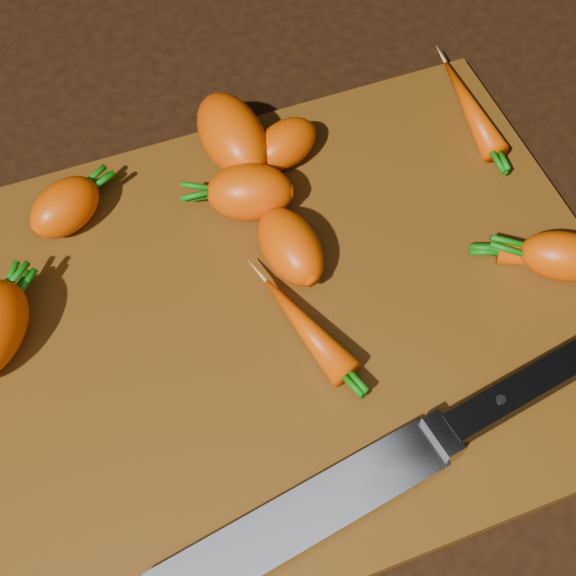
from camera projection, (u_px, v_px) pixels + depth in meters
name	position (u px, v px, depth m)	size (l,w,h in m)	color
ground	(292.00, 321.00, 0.63)	(2.00, 2.00, 0.01)	black
cutting_board	(293.00, 314.00, 0.62)	(0.50, 0.40, 0.01)	#61380C
carrot_1	(250.00, 192.00, 0.65)	(0.07, 0.05, 0.05)	#DE4400
carrot_2	(232.00, 135.00, 0.67)	(0.09, 0.05, 0.05)	#DE4400
carrot_3	(290.00, 246.00, 0.62)	(0.07, 0.04, 0.04)	#DE4400
carrot_4	(285.00, 144.00, 0.68)	(0.06, 0.04, 0.04)	#DE4400
carrot_5	(65.00, 207.00, 0.64)	(0.06, 0.04, 0.04)	#DE4400
carrot_6	(563.00, 256.00, 0.62)	(0.07, 0.04, 0.04)	#DE4400
carrot_7	(470.00, 106.00, 0.71)	(0.11, 0.02, 0.02)	#DE4400
carrot_8	(573.00, 260.00, 0.63)	(0.12, 0.02, 0.02)	#DE4400
carrot_9	(306.00, 327.00, 0.59)	(0.10, 0.03, 0.03)	#DE4400
knife	(329.00, 502.00, 0.53)	(0.35, 0.08, 0.02)	gray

